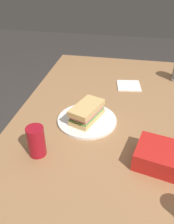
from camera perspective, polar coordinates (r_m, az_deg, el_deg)
name	(u,v)px	position (r m, az deg, el deg)	size (l,w,h in m)	color
ground_plane	(111,214)	(1.66, 5.91, -23.46)	(8.00, 8.00, 0.00)	#383330
dining_table	(119,134)	(1.15, 7.82, -5.32)	(1.51, 0.99, 0.76)	#9E7047
paper_plate	(87,120)	(1.07, 0.00, -1.96)	(0.27, 0.27, 0.01)	white
sandwich	(87,112)	(1.04, -0.02, 0.00)	(0.20, 0.15, 0.08)	#DBB26B
soda_can_red	(36,141)	(0.89, -12.23, -6.97)	(0.07, 0.07, 0.12)	maroon
chip_bag	(169,159)	(0.89, 19.27, -10.68)	(0.23, 0.15, 0.07)	red
paper_napkin	(129,86)	(1.38, 10.10, 6.35)	(0.13, 0.13, 0.01)	white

